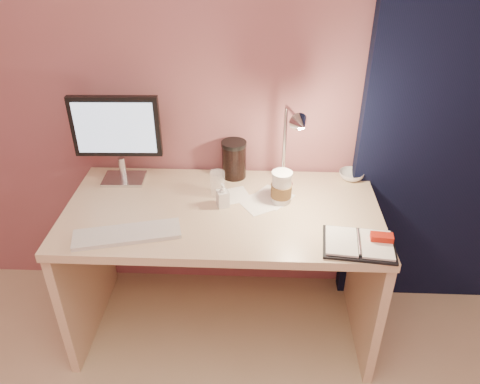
{
  "coord_description": "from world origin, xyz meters",
  "views": [
    {
      "loc": [
        0.15,
        -0.34,
        1.89
      ],
      "look_at": [
        0.08,
        1.33,
        0.85
      ],
      "focal_mm": 35.0,
      "sensor_mm": 36.0,
      "label": 1
    }
  ],
  "objects_px": {
    "monitor": "(117,132)",
    "keyboard": "(127,234)",
    "desk_lamp": "(278,145)",
    "bowl": "(351,175)",
    "planner": "(361,243)",
    "lotion_bottle": "(223,195)",
    "coffee_cup": "(281,188)",
    "clear_cup": "(218,184)",
    "dark_jar": "(234,161)",
    "desk": "(224,239)"
  },
  "relations": [
    {
      "from": "bowl",
      "to": "desk_lamp",
      "type": "bearing_deg",
      "value": -152.26
    },
    {
      "from": "planner",
      "to": "keyboard",
      "type": "bearing_deg",
      "value": -174.95
    },
    {
      "from": "clear_cup",
      "to": "lotion_bottle",
      "type": "distance_m",
      "value": 0.1
    },
    {
      "from": "keyboard",
      "to": "clear_cup",
      "type": "relative_size",
      "value": 3.6
    },
    {
      "from": "monitor",
      "to": "coffee_cup",
      "type": "distance_m",
      "value": 0.8
    },
    {
      "from": "keyboard",
      "to": "desk_lamp",
      "type": "distance_m",
      "value": 0.73
    },
    {
      "from": "desk",
      "to": "bowl",
      "type": "xyz_separation_m",
      "value": [
        0.61,
        0.22,
        0.24
      ]
    },
    {
      "from": "keyboard",
      "to": "planner",
      "type": "xyz_separation_m",
      "value": [
        0.94,
        -0.02,
        0.0
      ]
    },
    {
      "from": "desk",
      "to": "bowl",
      "type": "bearing_deg",
      "value": 19.41
    },
    {
      "from": "coffee_cup",
      "to": "keyboard",
      "type": "bearing_deg",
      "value": -155.82
    },
    {
      "from": "desk",
      "to": "desk_lamp",
      "type": "height_order",
      "value": "desk_lamp"
    },
    {
      "from": "bowl",
      "to": "desk_lamp",
      "type": "height_order",
      "value": "desk_lamp"
    },
    {
      "from": "coffee_cup",
      "to": "bowl",
      "type": "bearing_deg",
      "value": 32.12
    },
    {
      "from": "desk_lamp",
      "to": "lotion_bottle",
      "type": "bearing_deg",
      "value": 179.8
    },
    {
      "from": "monitor",
      "to": "keyboard",
      "type": "distance_m",
      "value": 0.52
    },
    {
      "from": "monitor",
      "to": "coffee_cup",
      "type": "bearing_deg",
      "value": -13.7
    },
    {
      "from": "monitor",
      "to": "desk_lamp",
      "type": "height_order",
      "value": "desk_lamp"
    },
    {
      "from": "monitor",
      "to": "keyboard",
      "type": "relative_size",
      "value": 1.0
    },
    {
      "from": "monitor",
      "to": "desk_lamp",
      "type": "bearing_deg",
      "value": -12.19
    },
    {
      "from": "coffee_cup",
      "to": "clear_cup",
      "type": "xyz_separation_m",
      "value": [
        -0.29,
        0.05,
        -0.01
      ]
    },
    {
      "from": "coffee_cup",
      "to": "bowl",
      "type": "distance_m",
      "value": 0.42
    },
    {
      "from": "lotion_bottle",
      "to": "desk_lamp",
      "type": "bearing_deg",
      "value": 16.64
    },
    {
      "from": "keyboard",
      "to": "desk_lamp",
      "type": "xyz_separation_m",
      "value": [
        0.61,
        0.31,
        0.26
      ]
    },
    {
      "from": "clear_cup",
      "to": "lotion_bottle",
      "type": "xyz_separation_m",
      "value": [
        0.03,
        -0.09,
        -0.0
      ]
    },
    {
      "from": "lotion_bottle",
      "to": "desk_lamp",
      "type": "relative_size",
      "value": 0.26
    },
    {
      "from": "monitor",
      "to": "clear_cup",
      "type": "relative_size",
      "value": 3.61
    },
    {
      "from": "desk",
      "to": "desk_lamp",
      "type": "bearing_deg",
      "value": 4.73
    },
    {
      "from": "coffee_cup",
      "to": "dark_jar",
      "type": "distance_m",
      "value": 0.32
    },
    {
      "from": "clear_cup",
      "to": "coffee_cup",
      "type": "bearing_deg",
      "value": -8.96
    },
    {
      "from": "monitor",
      "to": "desk_lamp",
      "type": "relative_size",
      "value": 0.99
    },
    {
      "from": "planner",
      "to": "lotion_bottle",
      "type": "relative_size",
      "value": 2.67
    },
    {
      "from": "coffee_cup",
      "to": "bowl",
      "type": "xyz_separation_m",
      "value": [
        0.35,
        0.22,
        -0.05
      ]
    },
    {
      "from": "monitor",
      "to": "lotion_bottle",
      "type": "bearing_deg",
      "value": -24.22
    },
    {
      "from": "planner",
      "to": "monitor",
      "type": "bearing_deg",
      "value": 162.82
    },
    {
      "from": "monitor",
      "to": "desk_lamp",
      "type": "distance_m",
      "value": 0.75
    },
    {
      "from": "monitor",
      "to": "planner",
      "type": "xyz_separation_m",
      "value": [
        1.06,
        -0.46,
        -0.25
      ]
    },
    {
      "from": "desk",
      "to": "keyboard",
      "type": "distance_m",
      "value": 0.53
    },
    {
      "from": "keyboard",
      "to": "bowl",
      "type": "distance_m",
      "value": 1.11
    },
    {
      "from": "lotion_bottle",
      "to": "dark_jar",
      "type": "xyz_separation_m",
      "value": [
        0.04,
        0.27,
        0.03
      ]
    },
    {
      "from": "keyboard",
      "to": "lotion_bottle",
      "type": "xyz_separation_m",
      "value": [
        0.37,
        0.24,
        0.05
      ]
    },
    {
      "from": "planner",
      "to": "coffee_cup",
      "type": "distance_m",
      "value": 0.44
    },
    {
      "from": "planner",
      "to": "desk_lamp",
      "type": "relative_size",
      "value": 0.69
    },
    {
      "from": "keyboard",
      "to": "dark_jar",
      "type": "bearing_deg",
      "value": 36.85
    },
    {
      "from": "clear_cup",
      "to": "dark_jar",
      "type": "relative_size",
      "value": 0.72
    },
    {
      "from": "planner",
      "to": "lotion_bottle",
      "type": "bearing_deg",
      "value": 161.73
    },
    {
      "from": "monitor",
      "to": "bowl",
      "type": "xyz_separation_m",
      "value": [
        1.11,
        0.06,
        -0.24
      ]
    },
    {
      "from": "dark_jar",
      "to": "clear_cup",
      "type": "bearing_deg",
      "value": -110.53
    },
    {
      "from": "keyboard",
      "to": "planner",
      "type": "bearing_deg",
      "value": -15.57
    },
    {
      "from": "coffee_cup",
      "to": "bowl",
      "type": "relative_size",
      "value": 1.26
    },
    {
      "from": "clear_cup",
      "to": "lotion_bottle",
      "type": "relative_size",
      "value": 1.06
    }
  ]
}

